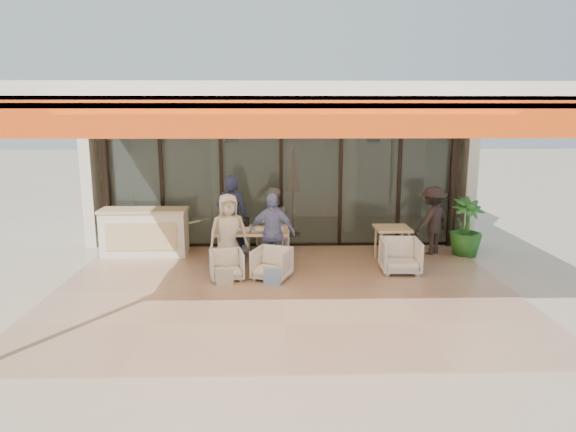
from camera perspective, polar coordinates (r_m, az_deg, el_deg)
name	(u,v)px	position (r m, az deg, el deg)	size (l,w,h in m)	color
ground	(284,290)	(9.12, -0.48, -8.24)	(70.00, 70.00, 0.00)	#C6B293
terrace_floor	(284,290)	(9.11, -0.48, -8.21)	(8.00, 6.00, 0.01)	tan
terrace_structure	(284,101)	(8.32, -0.49, 12.68)	(8.00, 6.00, 3.40)	silver
glass_storefront	(281,178)	(11.67, -0.77, 4.21)	(8.08, 0.10, 3.20)	#9EADA3
interior_block	(280,144)	(13.92, -0.87, 7.99)	(9.05, 3.62, 3.52)	silver
host_counter	(145,232)	(11.52, -15.64, -1.72)	(1.85, 0.65, 1.04)	silver
dining_table	(251,232)	(10.43, -4.15, -1.79)	(1.50, 0.90, 0.93)	#DEC587
chair_far_left	(234,238)	(11.46, -5.97, -2.44)	(0.65, 0.61, 0.67)	white
chair_far_right	(272,238)	(11.43, -1.77, -2.48)	(0.62, 0.58, 0.64)	white
chair_near_left	(227,264)	(9.64, -6.83, -5.30)	(0.60, 0.56, 0.61)	white
chair_near_right	(272,262)	(9.59, -1.81, -5.16)	(0.64, 0.60, 0.66)	white
diner_navy	(232,217)	(10.85, -6.24, -0.15)	(0.66, 0.43, 1.81)	#1B243C
diner_grey	(272,223)	(10.84, -1.79, -0.83)	(0.75, 0.58, 1.53)	slate
diner_cream	(228,233)	(10.00, -6.63, -1.91)	(0.76, 0.49, 1.55)	beige
diner_periwinkle	(272,233)	(9.96, -1.81, -1.87)	(0.91, 0.38, 1.55)	#737DBF
tote_bag_cream	(225,278)	(9.30, -7.03, -6.82)	(0.30, 0.10, 0.34)	silver
tote_bag_blue	(272,277)	(9.26, -1.81, -6.82)	(0.30, 0.10, 0.34)	#99BFD8
side_table	(392,232)	(10.82, 11.50, -1.77)	(0.70, 0.70, 0.74)	#DEC587
side_chair	(400,254)	(10.18, 12.38, -4.18)	(0.73, 0.68, 0.75)	white
standing_woman	(432,221)	(11.58, 15.73, -0.50)	(0.98, 0.56, 1.52)	black
potted_palm	(466,227)	(11.73, 19.16, -1.17)	(0.71, 0.71, 1.27)	#1E5919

